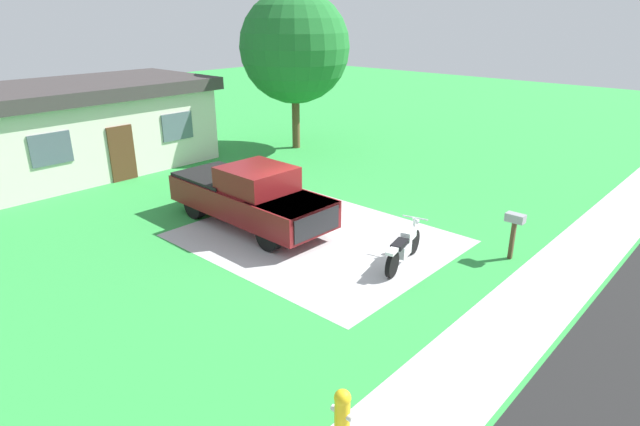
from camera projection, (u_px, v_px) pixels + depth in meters
ground_plane at (316, 238)px, 15.05m from camera, size 80.00×80.00×0.00m
driveway_pad at (316, 238)px, 15.05m from camera, size 5.96×7.24×0.01m
sidewalk_strip at (521, 314)px, 11.29m from camera, size 36.00×1.80×0.01m
motorcycle at (404, 247)px, 13.35m from camera, size 2.18×0.85×1.09m
pickup_truck at (248, 195)px, 15.71m from camera, size 2.11×5.67×1.90m
fire_hydrant at (342, 415)px, 7.88m from camera, size 0.32×0.40×0.87m
mailbox at (514, 224)px, 13.47m from camera, size 0.26×0.48×1.26m
shade_tree at (295, 47)px, 23.43m from camera, size 4.96×4.96×7.08m
neighbor_house at (88, 125)px, 21.18m from camera, size 9.60×5.60×3.50m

